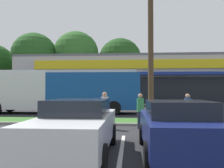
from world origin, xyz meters
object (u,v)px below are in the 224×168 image
at_px(car_0, 177,127).
at_px(pedestrian_by_pole, 105,110).
at_px(city_bus, 58,90).
at_px(pedestrian_mid, 140,111).
at_px(pedestrian_near_bench, 188,111).
at_px(car_4, 77,126).
at_px(car_5, 93,101).
at_px(utility_pole, 148,12).

xyz_separation_m(car_0, pedestrian_by_pole, (-2.42, 4.55, 0.07)).
bearing_deg(city_bus, car_0, 118.12).
bearing_deg(pedestrian_by_pole, car_0, -157.53).
distance_m(city_bus, pedestrian_mid, 9.45).
bearing_deg(car_0, pedestrian_by_pole, 27.98).
distance_m(car_0, pedestrian_by_pole, 5.15).
xyz_separation_m(car_0, pedestrian_near_bench, (1.39, 4.85, 0.03)).
xyz_separation_m(car_4, pedestrian_by_pole, (0.24, 4.70, 0.06)).
relative_size(car_4, pedestrian_by_pole, 2.78).
distance_m(car_5, pedestrian_mid, 12.92).
bearing_deg(pedestrian_mid, utility_pole, 133.05).
distance_m(utility_pole, pedestrian_by_pole, 5.97).
xyz_separation_m(city_bus, pedestrian_mid, (5.98, -7.26, -0.97)).
bearing_deg(car_4, city_bus, -161.09).
distance_m(utility_pole, pedestrian_mid, 5.61).
bearing_deg(car_4, car_5, -172.77).
xyz_separation_m(utility_pole, city_bus, (-6.50, 5.23, -4.24)).
bearing_deg(utility_pole, pedestrian_near_bench, -46.77).
bearing_deg(car_5, utility_pole, 113.93).
bearing_deg(pedestrian_mid, pedestrian_by_pole, -121.09).
xyz_separation_m(city_bus, car_5, (1.95, 5.02, -1.04)).
bearing_deg(pedestrian_by_pole, pedestrian_near_bench, -90.98).
bearing_deg(pedestrian_by_pole, pedestrian_mid, -94.01).
height_order(utility_pole, pedestrian_near_bench, utility_pole).
bearing_deg(pedestrian_by_pole, car_4, 171.51).
xyz_separation_m(utility_pole, pedestrian_by_pole, (-2.15, -2.07, -5.17)).
height_order(car_4, car_5, car_4).
bearing_deg(car_5, city_bus, 68.79).
relative_size(car_0, pedestrian_by_pole, 2.60).
xyz_separation_m(city_bus, car_4, (4.11, -12.00, -0.99)).
bearing_deg(car_5, pedestrian_near_bench, 117.32).
relative_size(car_5, pedestrian_mid, 2.61).
distance_m(city_bus, car_5, 5.48).
distance_m(city_bus, pedestrian_by_pole, 8.55).
xyz_separation_m(car_0, car_5, (-4.82, 16.87, -0.03)).
bearing_deg(car_4, pedestrian_by_pole, 177.02).
bearing_deg(city_bus, pedestrian_by_pole, 119.18).
xyz_separation_m(utility_pole, car_4, (-2.39, -6.76, -5.23)).
height_order(utility_pole, pedestrian_by_pole, utility_pole).
bearing_deg(car_5, car_4, 97.23).
relative_size(city_bus, pedestrian_near_bench, 7.89).
height_order(pedestrian_near_bench, pedestrian_by_pole, pedestrian_by_pole).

